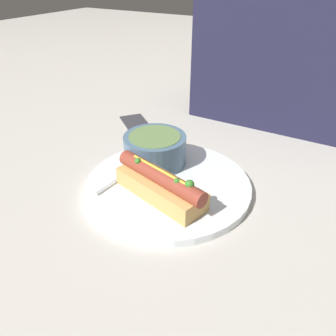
% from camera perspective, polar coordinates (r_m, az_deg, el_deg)
% --- Properties ---
extents(ground_plane, '(4.00, 4.00, 0.00)m').
position_cam_1_polar(ground_plane, '(0.59, -0.00, -3.49)').
color(ground_plane, '#BCB7AD').
extents(dinner_plate, '(0.29, 0.29, 0.01)m').
position_cam_1_polar(dinner_plate, '(0.59, -0.00, -2.95)').
color(dinner_plate, white).
rests_on(dinner_plate, ground_plane).
extents(hot_dog, '(0.18, 0.10, 0.06)m').
position_cam_1_polar(hot_dog, '(0.53, -1.32, -2.93)').
color(hot_dog, tan).
rests_on(hot_dog, dinner_plate).
extents(soup_bowl, '(0.12, 0.12, 0.06)m').
position_cam_1_polar(soup_bowl, '(0.62, -2.28, 3.53)').
color(soup_bowl, slate).
rests_on(soup_bowl, dinner_plate).
extents(spoon, '(0.03, 0.15, 0.01)m').
position_cam_1_polar(spoon, '(0.63, -4.63, 0.74)').
color(spoon, '#B7B7BC').
rests_on(spoon, dinner_plate).
extents(napkin, '(0.11, 0.11, 0.01)m').
position_cam_1_polar(napkin, '(0.83, -5.67, 7.90)').
color(napkin, '#333338').
rests_on(napkin, ground_plane).
extents(seated_diner, '(0.39, 0.18, 0.51)m').
position_cam_1_polar(seated_diner, '(0.85, 20.14, 21.66)').
color(seated_diner, '#1E1E38').
rests_on(seated_diner, ground_plane).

